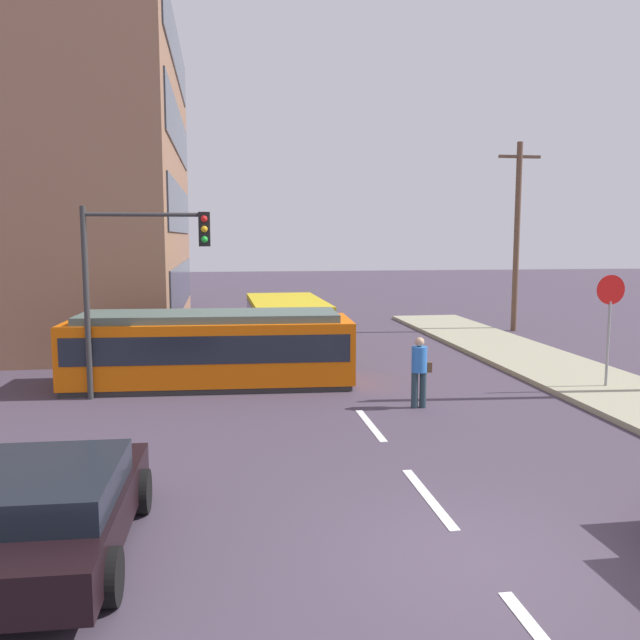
% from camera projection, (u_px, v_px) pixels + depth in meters
% --- Properties ---
extents(ground_plane, '(120.00, 120.00, 0.00)m').
position_uv_depth(ground_plane, '(338.00, 384.00, 18.08)').
color(ground_plane, '#433848').
extents(lane_stripe_1, '(0.16, 2.40, 0.01)m').
position_uv_depth(lane_stripe_1, '(428.00, 497.00, 10.23)').
color(lane_stripe_1, silver).
rests_on(lane_stripe_1, ground).
extents(lane_stripe_2, '(0.16, 2.40, 0.01)m').
position_uv_depth(lane_stripe_2, '(370.00, 425.00, 14.16)').
color(lane_stripe_2, silver).
rests_on(lane_stripe_2, ground).
extents(lane_stripe_3, '(0.16, 2.40, 0.01)m').
position_uv_depth(lane_stripe_3, '(307.00, 346.00, 24.43)').
color(lane_stripe_3, silver).
rests_on(lane_stripe_3, ground).
extents(lane_stripe_4, '(0.16, 2.40, 0.01)m').
position_uv_depth(lane_stripe_4, '(290.00, 325.00, 30.32)').
color(lane_stripe_4, silver).
rests_on(lane_stripe_4, ground).
extents(streetcar_tram, '(7.66, 2.89, 1.98)m').
position_uv_depth(streetcar_tram, '(211.00, 348.00, 17.92)').
color(streetcar_tram, '#E25C08').
rests_on(streetcar_tram, ground).
extents(city_bus, '(2.61, 5.79, 1.79)m').
position_uv_depth(city_bus, '(287.00, 321.00, 23.49)').
color(city_bus, gold).
rests_on(city_bus, ground).
extents(pedestrian_crossing, '(0.51, 0.36, 1.67)m').
position_uv_depth(pedestrian_crossing, '(419.00, 368.00, 15.50)').
color(pedestrian_crossing, '#263942').
rests_on(pedestrian_crossing, ground).
extents(parked_sedan_near, '(2.18, 4.15, 1.19)m').
position_uv_depth(parked_sedan_near, '(48.00, 510.00, 8.23)').
color(parked_sedan_near, black).
rests_on(parked_sedan_near, ground).
extents(stop_sign, '(0.76, 0.07, 2.88)m').
position_uv_depth(stop_sign, '(610.00, 307.00, 17.05)').
color(stop_sign, gray).
rests_on(stop_sign, sidewalk_curb_right).
extents(traffic_light_mast, '(3.07, 0.33, 4.72)m').
position_uv_depth(traffic_light_mast, '(138.00, 263.00, 16.20)').
color(traffic_light_mast, '#333333').
rests_on(traffic_light_mast, ground).
extents(utility_pole_mid, '(1.80, 0.24, 7.87)m').
position_uv_depth(utility_pole_mid, '(517.00, 234.00, 27.88)').
color(utility_pole_mid, brown).
rests_on(utility_pole_mid, ground).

